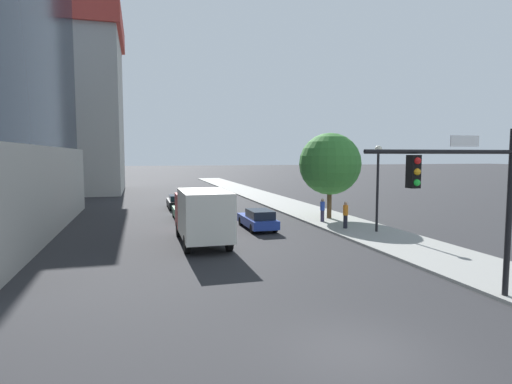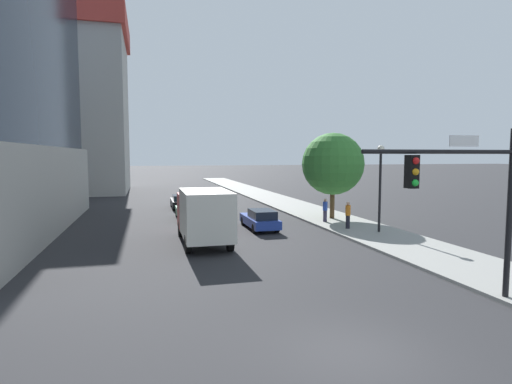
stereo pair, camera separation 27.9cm
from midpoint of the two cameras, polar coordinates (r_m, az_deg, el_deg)
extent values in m
plane|color=#28282B|center=(11.70, 13.94, -20.55)|extent=(400.00, 400.00, 0.00)
cube|color=gray|center=(32.78, 10.83, -3.76)|extent=(4.63, 120.00, 0.15)
cube|color=#B2AFA8|center=(62.92, -24.51, 10.77)|extent=(15.95, 15.92, 23.66)
cube|color=#C63D33|center=(64.86, -24.87, 19.88)|extent=(16.91, 16.87, 3.00)
cube|color=red|center=(58.10, -20.66, 14.92)|extent=(0.90, 0.90, 30.68)
cylinder|color=black|center=(16.76, 31.62, -2.55)|extent=(0.20, 0.20, 5.77)
cylinder|color=black|center=(14.74, 24.40, 5.01)|extent=(5.60, 0.14, 0.14)
cube|color=black|center=(14.10, 20.94, 2.60)|extent=(0.32, 0.36, 1.05)
sphere|color=red|center=(13.94, 21.44, 3.96)|extent=(0.22, 0.22, 0.22)
sphere|color=orange|center=(13.95, 21.40, 2.57)|extent=(0.22, 0.22, 0.22)
sphere|color=green|center=(13.97, 21.35, 1.17)|extent=(0.22, 0.22, 0.22)
cube|color=white|center=(15.29, 26.91, 6.21)|extent=(1.10, 0.04, 0.36)
cylinder|color=black|center=(27.74, 16.76, -0.01)|extent=(0.16, 0.16, 5.10)
sphere|color=silver|center=(27.65, 16.90, 5.64)|extent=(0.44, 0.44, 0.44)
cylinder|color=brown|center=(33.01, 10.55, -1.44)|extent=(0.36, 0.36, 2.43)
sphere|color=#387F33|center=(32.82, 10.64, 3.78)|extent=(4.76, 4.76, 4.76)
cube|color=black|center=(40.45, -10.00, -1.43)|extent=(1.75, 4.57, 0.57)
cube|color=#19212D|center=(39.92, -9.95, -0.76)|extent=(1.47, 2.13, 0.48)
cylinder|color=black|center=(41.97, -11.21, -1.54)|extent=(0.22, 0.62, 0.62)
cylinder|color=black|center=(42.08, -9.12, -1.49)|extent=(0.22, 0.62, 0.62)
cylinder|color=black|center=(38.88, -10.94, -2.05)|extent=(0.22, 0.62, 0.62)
cylinder|color=black|center=(39.01, -8.68, -1.99)|extent=(0.22, 0.62, 0.62)
cube|color=#1E6638|center=(33.52, -9.02, -2.70)|extent=(1.71, 4.21, 0.62)
cube|color=#19212D|center=(32.62, -8.89, -1.95)|extent=(1.43, 1.93, 0.48)
cylinder|color=black|center=(34.90, -10.48, -2.85)|extent=(0.22, 0.61, 0.61)
cylinder|color=black|center=(35.04, -8.02, -2.78)|extent=(0.22, 0.61, 0.61)
cylinder|color=black|center=(32.08, -10.10, -3.53)|extent=(0.22, 0.61, 0.61)
cylinder|color=black|center=(32.22, -7.44, -3.46)|extent=(0.22, 0.61, 0.61)
cube|color=#233D9E|center=(28.74, 0.74, -3.96)|extent=(1.75, 4.67, 0.57)
cube|color=#19212D|center=(27.97, 1.14, -3.04)|extent=(1.47, 2.32, 0.56)
cylinder|color=black|center=(30.11, -1.47, -4.00)|extent=(0.22, 0.62, 0.62)
cylinder|color=black|center=(30.50, 1.35, -3.88)|extent=(0.22, 0.62, 0.62)
cylinder|color=black|center=(27.07, 0.06, -5.02)|extent=(0.22, 0.62, 0.62)
cylinder|color=black|center=(27.50, 3.17, -4.87)|extent=(0.22, 0.62, 0.62)
cube|color=#B21E1E|center=(26.39, -7.55, -2.44)|extent=(2.50, 1.90, 2.09)
cube|color=silver|center=(22.95, -6.48, -2.97)|extent=(2.50, 4.73, 2.54)
cylinder|color=black|center=(26.45, -9.89, -4.96)|extent=(0.30, 0.96, 0.96)
cylinder|color=black|center=(26.71, -5.17, -4.81)|extent=(0.30, 0.96, 0.96)
cylinder|color=black|center=(21.90, -8.87, -7.03)|extent=(0.30, 0.96, 0.96)
cylinder|color=black|center=(22.22, -3.19, -6.80)|extent=(0.30, 0.96, 0.96)
cylinder|color=black|center=(28.75, 12.64, -3.99)|extent=(0.28, 0.28, 0.88)
cylinder|color=orange|center=(28.64, 12.67, -2.45)|extent=(0.34, 0.34, 0.68)
sphere|color=tan|center=(28.59, 12.69, -1.55)|extent=(0.24, 0.24, 0.24)
cylinder|color=#38334C|center=(31.33, 9.62, -3.24)|extent=(0.28, 0.28, 0.83)
cylinder|color=#2D4CB2|center=(31.23, 9.64, -1.90)|extent=(0.34, 0.34, 0.64)
sphere|color=tan|center=(31.18, 9.65, -1.11)|extent=(0.23, 0.23, 0.23)
camera|label=1|loc=(0.14, -89.57, 0.04)|focal=29.43mm
camera|label=2|loc=(0.14, 90.43, -0.04)|focal=29.43mm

